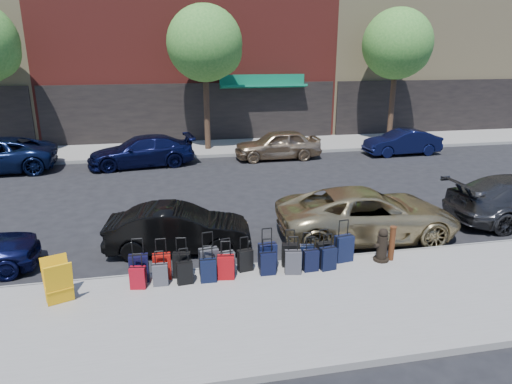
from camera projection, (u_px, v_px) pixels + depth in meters
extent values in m
plane|color=black|center=(222.00, 210.00, 15.53)|extent=(120.00, 120.00, 0.00)
cube|color=gray|center=(262.00, 311.00, 9.43)|extent=(60.00, 4.00, 0.15)
cube|color=gray|center=(198.00, 148.00, 24.85)|extent=(60.00, 4.00, 0.15)
cube|color=gray|center=(245.00, 267.00, 11.32)|extent=(60.00, 0.08, 0.15)
cube|color=gray|center=(201.00, 156.00, 22.96)|extent=(60.00, 0.08, 0.15)
cube|color=black|center=(194.00, 114.00, 26.19)|extent=(16.66, 0.15, 3.40)
cube|color=#0B6847|center=(263.00, 86.00, 26.17)|extent=(5.00, 0.91, 0.27)
cube|color=#0B6847|center=(262.00, 80.00, 26.35)|extent=(5.00, 0.10, 0.60)
cube|color=black|center=(445.00, 107.00, 29.24)|extent=(14.70, 0.15, 3.40)
cylinder|color=black|center=(207.00, 103.00, 23.74)|extent=(0.30, 0.30, 4.80)
sphere|color=#337928|center=(205.00, 43.00, 22.85)|extent=(3.80, 3.80, 3.80)
sphere|color=#337928|center=(217.00, 51.00, 23.07)|extent=(2.58, 2.58, 2.58)
cylinder|color=black|center=(392.00, 99.00, 25.74)|extent=(0.30, 0.30, 4.80)
sphere|color=#337928|center=(397.00, 44.00, 24.85)|extent=(3.80, 3.80, 3.80)
sphere|color=#337928|center=(407.00, 51.00, 25.08)|extent=(2.58, 2.58, 2.58)
cube|color=black|center=(139.00, 268.00, 10.40)|extent=(0.43, 0.24, 0.64)
cylinder|color=black|center=(137.00, 240.00, 10.19)|extent=(0.24, 0.03, 0.03)
cube|color=#980F09|center=(162.00, 266.00, 10.52)|extent=(0.41, 0.23, 0.61)
cylinder|color=black|center=(160.00, 240.00, 10.33)|extent=(0.23, 0.03, 0.03)
cube|color=black|center=(182.00, 265.00, 10.60)|extent=(0.43, 0.28, 0.60)
cylinder|color=black|center=(180.00, 239.00, 10.41)|extent=(0.23, 0.07, 0.03)
cube|color=#323236|center=(209.00, 262.00, 10.69)|extent=(0.47, 0.30, 0.66)
cylinder|color=black|center=(208.00, 234.00, 10.47)|extent=(0.25, 0.07, 0.03)
cube|color=#3D3E43|center=(227.00, 263.00, 10.78)|extent=(0.39, 0.25, 0.54)
cylinder|color=black|center=(226.00, 240.00, 10.61)|extent=(0.21, 0.06, 0.03)
cube|color=black|center=(245.00, 260.00, 10.92)|extent=(0.38, 0.26, 0.53)
cylinder|color=black|center=(245.00, 238.00, 10.75)|extent=(0.20, 0.07, 0.03)
cube|color=black|center=(268.00, 256.00, 11.01)|extent=(0.44, 0.26, 0.64)
cylinder|color=black|center=(268.00, 229.00, 10.80)|extent=(0.24, 0.05, 0.03)
cube|color=black|center=(290.00, 255.00, 11.15)|extent=(0.41, 0.27, 0.58)
cylinder|color=black|center=(290.00, 231.00, 10.96)|extent=(0.22, 0.06, 0.03)
cube|color=black|center=(307.00, 255.00, 11.18)|extent=(0.38, 0.25, 0.53)
cylinder|color=black|center=(308.00, 234.00, 11.01)|extent=(0.20, 0.07, 0.03)
cube|color=black|center=(324.00, 253.00, 11.29)|extent=(0.38, 0.22, 0.55)
cylinder|color=black|center=(325.00, 230.00, 11.11)|extent=(0.21, 0.04, 0.03)
cube|color=black|center=(344.00, 248.00, 11.40)|extent=(0.48, 0.31, 0.67)
cylinder|color=black|center=(345.00, 221.00, 11.18)|extent=(0.25, 0.07, 0.03)
cube|color=maroon|center=(138.00, 278.00, 10.11)|extent=(0.37, 0.25, 0.50)
cylinder|color=black|center=(136.00, 255.00, 9.95)|extent=(0.19, 0.07, 0.03)
cube|color=#404045|center=(160.00, 275.00, 10.25)|extent=(0.35, 0.21, 0.50)
cylinder|color=black|center=(159.00, 253.00, 10.09)|extent=(0.19, 0.04, 0.03)
cube|color=black|center=(185.00, 273.00, 10.32)|extent=(0.37, 0.24, 0.52)
cylinder|color=black|center=(184.00, 250.00, 10.15)|extent=(0.20, 0.05, 0.03)
cube|color=black|center=(208.00, 271.00, 10.40)|extent=(0.37, 0.22, 0.54)
cylinder|color=black|center=(207.00, 247.00, 10.23)|extent=(0.20, 0.04, 0.03)
cube|color=#99090F|center=(226.00, 267.00, 10.53)|extent=(0.41, 0.28, 0.57)
cylinder|color=black|center=(225.00, 243.00, 10.35)|extent=(0.22, 0.06, 0.03)
cube|color=black|center=(268.00, 263.00, 10.74)|extent=(0.37, 0.22, 0.55)
cylinder|color=black|center=(268.00, 240.00, 10.56)|extent=(0.21, 0.04, 0.03)
cube|color=#39393E|center=(293.00, 262.00, 10.78)|extent=(0.42, 0.29, 0.57)
cylinder|color=black|center=(294.00, 238.00, 10.59)|extent=(0.22, 0.07, 0.03)
cube|color=black|center=(311.00, 260.00, 10.92)|extent=(0.37, 0.22, 0.53)
cylinder|color=black|center=(311.00, 238.00, 10.74)|extent=(0.20, 0.04, 0.03)
cube|color=black|center=(328.00, 259.00, 10.97)|extent=(0.40, 0.27, 0.56)
cylinder|color=black|center=(329.00, 235.00, 10.79)|extent=(0.21, 0.06, 0.03)
cylinder|color=black|center=(381.00, 259.00, 11.51)|extent=(0.39, 0.39, 0.06)
cylinder|color=black|center=(382.00, 247.00, 11.41)|extent=(0.26, 0.26, 0.61)
sphere|color=black|center=(383.00, 233.00, 11.29)|extent=(0.24, 0.24, 0.24)
cylinder|color=black|center=(382.00, 245.00, 11.39)|extent=(0.44, 0.18, 0.11)
cylinder|color=#38190C|center=(392.00, 244.00, 11.42)|extent=(0.15, 0.15, 0.88)
cylinder|color=#38190C|center=(393.00, 227.00, 11.29)|extent=(0.17, 0.17, 0.04)
cube|color=#EEA80D|center=(60.00, 284.00, 9.35)|extent=(0.58, 0.41, 0.96)
cube|color=#EEA80D|center=(56.00, 278.00, 9.63)|extent=(0.58, 0.41, 0.96)
cube|color=#EEA80D|center=(59.00, 287.00, 9.54)|extent=(0.62, 0.52, 0.02)
imported|color=black|center=(179.00, 229.00, 12.24)|extent=(3.96, 1.75, 1.26)
imported|color=tan|center=(367.00, 214.00, 13.10)|extent=(5.32, 2.68, 1.44)
imported|color=#0B1034|center=(141.00, 151.00, 21.20)|extent=(5.06, 2.57, 1.41)
imported|color=tan|center=(278.00, 144.00, 22.60)|extent=(4.26, 1.72, 1.45)
imported|color=#0C1237|center=(402.00, 142.00, 23.56)|extent=(3.94, 1.44, 1.29)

